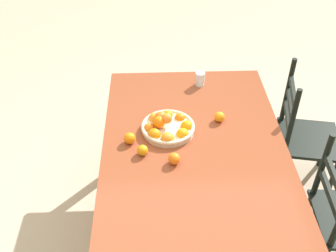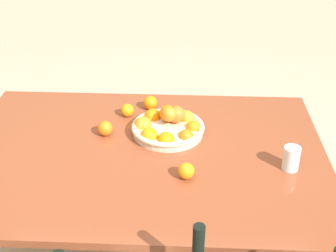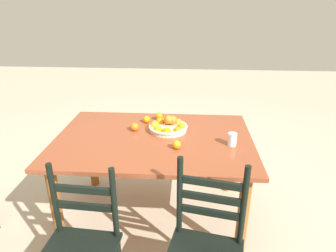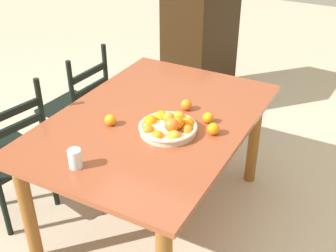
{
  "view_description": "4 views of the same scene",
  "coord_description": "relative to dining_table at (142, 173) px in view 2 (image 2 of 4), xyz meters",
  "views": [
    {
      "loc": [
        1.81,
        -0.23,
        2.39
      ],
      "look_at": [
        -0.11,
        -0.15,
        0.81
      ],
      "focal_mm": 43.38,
      "sensor_mm": 36.0,
      "label": 1
    },
    {
      "loc": [
        -0.19,
        1.64,
        1.87
      ],
      "look_at": [
        -0.11,
        -0.15,
        0.81
      ],
      "focal_mm": 49.43,
      "sensor_mm": 36.0,
      "label": 2
    },
    {
      "loc": [
        -0.27,
        2.19,
        1.82
      ],
      "look_at": [
        -0.11,
        -0.15,
        0.81
      ],
      "focal_mm": 32.28,
      "sensor_mm": 36.0,
      "label": 3
    },
    {
      "loc": [
        -1.92,
        -1.12,
        2.04
      ],
      "look_at": [
        -0.11,
        -0.15,
        0.81
      ],
      "focal_mm": 45.78,
      "sensor_mm": 36.0,
      "label": 4
    }
  ],
  "objects": [
    {
      "name": "drinking_glass",
      "position": [
        -0.61,
        0.09,
        0.16
      ],
      "size": [
        0.07,
        0.07,
        0.1
      ],
      "primitive_type": "cylinder",
      "color": "silver",
      "rests_on": "dining_table"
    },
    {
      "name": "orange_loose_3",
      "position": [
        -0.19,
        0.18,
        0.15
      ],
      "size": [
        0.07,
        0.07,
        0.07
      ],
      "primitive_type": "sphere",
      "color": "orange",
      "rests_on": "dining_table"
    },
    {
      "name": "fruit_bowl",
      "position": [
        -0.1,
        -0.16,
        0.15
      ],
      "size": [
        0.33,
        0.33,
        0.13
      ],
      "color": "beige",
      "rests_on": "dining_table"
    },
    {
      "name": "orange_loose_2",
      "position": [
        -0.01,
        -0.39,
        0.15
      ],
      "size": [
        0.07,
        0.07,
        0.07
      ],
      "primitive_type": "sphere",
      "color": "orange",
      "rests_on": "dining_table"
    },
    {
      "name": "orange_loose_0",
      "position": [
        0.1,
        -0.31,
        0.15
      ],
      "size": [
        0.06,
        0.06,
        0.06
      ],
      "primitive_type": "sphere",
      "color": "orange",
      "rests_on": "dining_table"
    },
    {
      "name": "orange_loose_1",
      "position": [
        0.18,
        -0.13,
        0.15
      ],
      "size": [
        0.07,
        0.07,
        0.07
      ],
      "primitive_type": "sphere",
      "color": "orange",
      "rests_on": "dining_table"
    },
    {
      "name": "dining_table",
      "position": [
        0.0,
        0.0,
        0.0
      ],
      "size": [
        1.58,
        1.1,
        0.77
      ],
      "color": "brown",
      "rests_on": "ground"
    }
  ]
}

